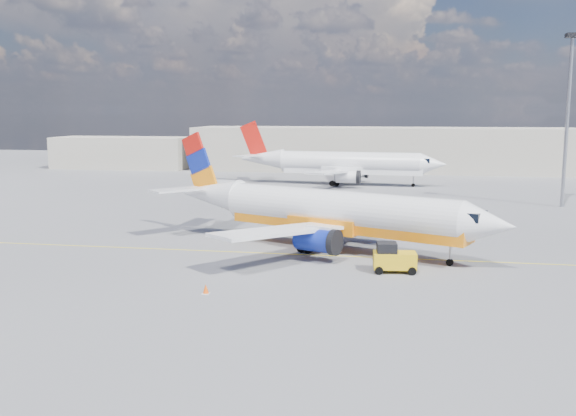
% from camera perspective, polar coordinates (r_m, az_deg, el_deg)
% --- Properties ---
extents(ground, '(240.00, 240.00, 0.00)m').
position_cam_1_polar(ground, '(47.68, -0.47, -4.91)').
color(ground, '#5A5A5F').
rests_on(ground, ground).
extents(taxi_line, '(70.00, 0.15, 0.01)m').
position_cam_1_polar(taxi_line, '(50.55, 0.15, -4.11)').
color(taxi_line, yellow).
rests_on(taxi_line, ground).
extents(terminal_main, '(70.00, 14.00, 8.00)m').
position_cam_1_polar(terminal_main, '(120.83, 8.39, 5.19)').
color(terminal_main, beige).
rests_on(terminal_main, ground).
extents(terminal_annex, '(26.00, 10.00, 6.00)m').
position_cam_1_polar(terminal_annex, '(129.40, -14.46, 4.80)').
color(terminal_annex, beige).
rests_on(terminal_annex, ground).
extents(main_jet, '(30.25, 22.78, 9.32)m').
position_cam_1_polar(main_jet, '(51.84, 3.65, -0.32)').
color(main_jet, white).
rests_on(main_jet, ground).
extents(second_jet, '(31.61, 24.93, 9.58)m').
position_cam_1_polar(second_jet, '(97.18, 4.93, 3.94)').
color(second_jet, white).
rests_on(second_jet, ground).
extents(gse_tug, '(3.09, 2.10, 2.09)m').
position_cam_1_polar(gse_tug, '(45.43, 9.34, -4.43)').
color(gse_tug, black).
rests_on(gse_tug, ground).
extents(traffic_cone, '(0.44, 0.44, 0.61)m').
position_cam_1_polar(traffic_cone, '(40.13, -7.32, -7.17)').
color(traffic_cone, white).
rests_on(traffic_cone, ground).
extents(floodlight_mast, '(1.44, 1.44, 19.78)m').
position_cam_1_polar(floodlight_mast, '(80.82, 23.65, 8.44)').
color(floodlight_mast, '#9999A1').
rests_on(floodlight_mast, ground).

